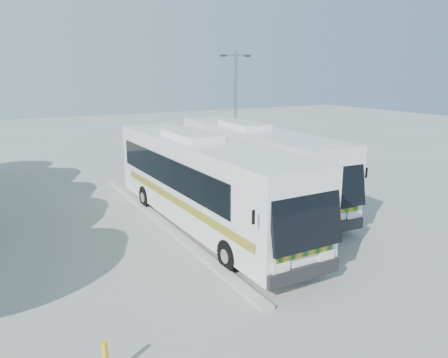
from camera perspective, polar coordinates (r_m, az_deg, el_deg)
ground at (r=17.98m, az=1.08°, el=-6.52°), size 100.00×100.00×0.00m
kerb_divider at (r=18.75m, az=-8.14°, el=-5.55°), size 0.40×16.00×0.15m
coach_main at (r=17.70m, az=-2.69°, el=-0.18°), size 2.93×13.01×3.60m
coach_adjacent at (r=21.62m, az=3.90°, el=2.33°), size 3.31×12.92×3.55m
lamppost at (r=26.00m, az=1.48°, el=9.02°), size 1.79×0.52×7.35m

